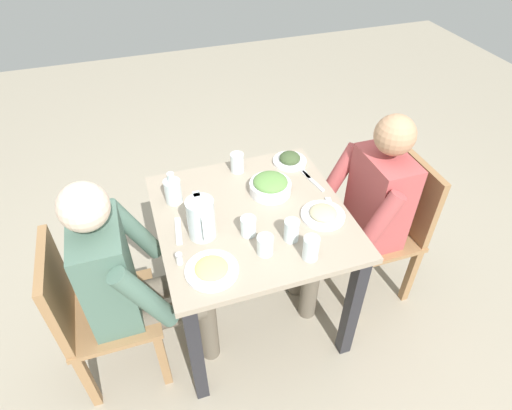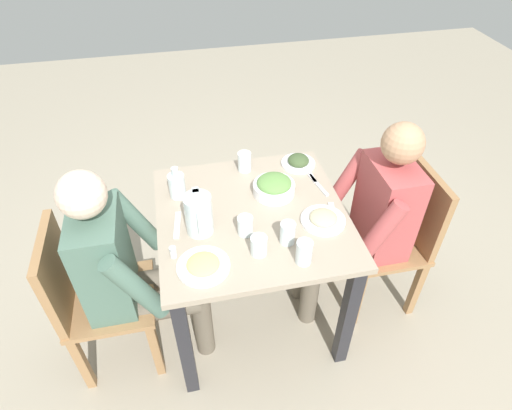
{
  "view_description": "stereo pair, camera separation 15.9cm",
  "coord_description": "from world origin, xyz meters",
  "views": [
    {
      "loc": [
        1.41,
        -0.44,
        2.08
      ],
      "look_at": [
        0.01,
        0.02,
        0.81
      ],
      "focal_mm": 30.14,
      "sensor_mm": 36.0,
      "label": 1
    },
    {
      "loc": [
        1.45,
        -0.29,
        2.08
      ],
      "look_at": [
        0.01,
        0.02,
        0.81
      ],
      "focal_mm": 30.14,
      "sensor_mm": 36.0,
      "label": 2
    }
  ],
  "objects": [
    {
      "name": "knife_near",
      "position": [
        -0.25,
        0.36,
        0.75
      ],
      "size": [
        0.19,
        0.03,
        0.01
      ],
      "primitive_type": "cube",
      "rotation": [
        0.0,
        0.0,
        0.04
      ],
      "color": "silver",
      "rests_on": "dining_table"
    },
    {
      "name": "salad_bowl",
      "position": [
        -0.12,
        0.14,
        0.79
      ],
      "size": [
        0.2,
        0.2,
        0.09
      ],
      "color": "white",
      "rests_on": "dining_table"
    },
    {
      "name": "chair_near",
      "position": [
        0.1,
        -0.78,
        0.48
      ],
      "size": [
        0.4,
        0.4,
        0.86
      ],
      "color": "#997047",
      "rests_on": "ground_plane"
    },
    {
      "name": "water_glass_far_left",
      "position": [
        0.33,
        0.15,
        0.8
      ],
      "size": [
        0.07,
        0.07,
        0.11
      ],
      "primitive_type": "cylinder",
      "color": "silver",
      "rests_on": "dining_table"
    },
    {
      "name": "diner_near",
      "position": [
        0.1,
        -0.58,
        0.63
      ],
      "size": [
        0.48,
        0.53,
        1.15
      ],
      "color": "#4C6B5B",
      "rests_on": "ground_plane"
    },
    {
      "name": "fork_far",
      "position": [
        0.09,
        0.36,
        0.75
      ],
      "size": [
        0.17,
        0.06,
        0.01
      ],
      "primitive_type": "cube",
      "rotation": [
        0.0,
        0.0,
        -0.21
      ],
      "color": "silver",
      "rests_on": "dining_table"
    },
    {
      "name": "water_pitcher",
      "position": [
        0.06,
        -0.24,
        0.84
      ],
      "size": [
        0.16,
        0.12,
        0.19
      ],
      "color": "silver",
      "rests_on": "dining_table"
    },
    {
      "name": "ground_plane",
      "position": [
        0.0,
        0.0,
        0.0
      ],
      "size": [
        8.0,
        8.0,
        0.0
      ],
      "primitive_type": "plane",
      "color": "#9E937F"
    },
    {
      "name": "diner_far",
      "position": [
        0.02,
        0.58,
        0.63
      ],
      "size": [
        0.48,
        0.53,
        1.15
      ],
      "color": "#B24C4C",
      "rests_on": "ground_plane"
    },
    {
      "name": "water_glass_far_right",
      "position": [
        0.25,
        -0.02,
        0.79
      ],
      "size": [
        0.07,
        0.07,
        0.09
      ],
      "primitive_type": "cylinder",
      "color": "silver",
      "rests_on": "dining_table"
    },
    {
      "name": "water_glass_center",
      "position": [
        0.12,
        -0.05,
        0.79
      ],
      "size": [
        0.07,
        0.07,
        0.09
      ],
      "primitive_type": "cylinder",
      "color": "silver",
      "rests_on": "dining_table"
    },
    {
      "name": "water_glass_near_right",
      "position": [
        -0.34,
        0.03,
        0.8
      ],
      "size": [
        0.07,
        0.07,
        0.1
      ],
      "primitive_type": "cylinder",
      "color": "silver",
      "rests_on": "dining_table"
    },
    {
      "name": "fork_near",
      "position": [
        0.01,
        -0.34,
        0.75
      ],
      "size": [
        0.17,
        0.05,
        0.01
      ],
      "primitive_type": "cube",
      "rotation": [
        0.0,
        0.0,
        -0.13
      ],
      "color": "silver",
      "rests_on": "dining_table"
    },
    {
      "name": "water_glass_by_pitcher",
      "position": [
        0.21,
        0.11,
        0.8
      ],
      "size": [
        0.07,
        0.07,
        0.1
      ],
      "primitive_type": "cylinder",
      "color": "silver",
      "rests_on": "dining_table"
    },
    {
      "name": "oil_carafe",
      "position": [
        -0.2,
        -0.32,
        0.8
      ],
      "size": [
        0.08,
        0.08,
        0.16
      ],
      "color": "silver",
      "rests_on": "dining_table"
    },
    {
      "name": "knife_far",
      "position": [
        -0.13,
        0.37,
        0.75
      ],
      "size": [
        0.18,
        0.05,
        0.01
      ],
      "primitive_type": "cube",
      "rotation": [
        0.0,
        0.0,
        0.2
      ],
      "color": "silver",
      "rests_on": "dining_table"
    },
    {
      "name": "plate_fries",
      "position": [
        0.28,
        -0.26,
        0.76
      ],
      "size": [
        0.22,
        0.22,
        0.04
      ],
      "color": "white",
      "rests_on": "dining_table"
    },
    {
      "name": "salt_shaker",
      "position": [
        0.2,
        -0.37,
        0.77
      ],
      "size": [
        0.03,
        0.03,
        0.05
      ],
      "color": "white",
      "rests_on": "dining_table"
    },
    {
      "name": "plate_dolmas",
      "position": [
        -0.33,
        0.32,
        0.77
      ],
      "size": [
        0.18,
        0.18,
        0.06
      ],
      "color": "white",
      "rests_on": "dining_table"
    },
    {
      "name": "plate_beans",
      "position": [
        0.12,
        0.31,
        0.76
      ],
      "size": [
        0.2,
        0.2,
        0.04
      ],
      "color": "white",
      "rests_on": "dining_table"
    },
    {
      "name": "chair_far",
      "position": [
        0.02,
        0.78,
        0.48
      ],
      "size": [
        0.4,
        0.4,
        0.86
      ],
      "color": "#997047",
      "rests_on": "ground_plane"
    },
    {
      "name": "dining_table",
      "position": [
        0.0,
        0.0,
        0.62
      ],
      "size": [
        0.87,
        0.87,
        0.75
      ],
      "color": "gray",
      "rests_on": "ground_plane"
    }
  ]
}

